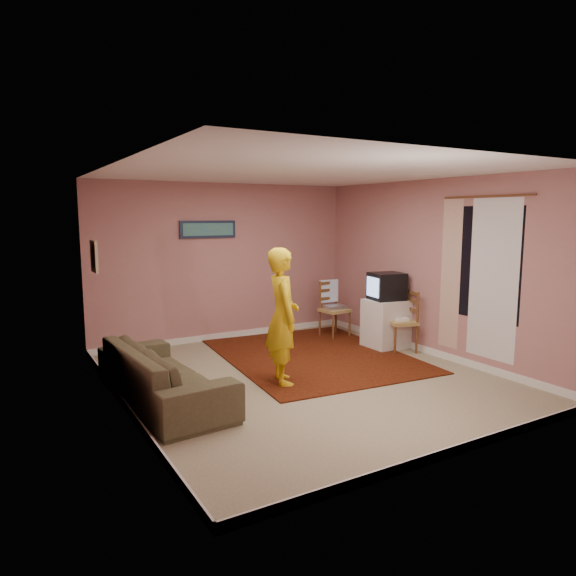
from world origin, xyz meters
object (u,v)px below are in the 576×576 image
crt_tv (387,286)px  person (283,316)px  chair_b (402,315)px  sofa (163,374)px  tv_cabinet (386,323)px  chair_a (335,303)px

crt_tv → person: (-2.27, -0.70, -0.13)m
chair_b → sofa: 3.82m
tv_cabinet → crt_tv: 0.59m
chair_b → sofa: size_ratio=0.24×
sofa → chair_b: bearing=-90.3°
tv_cabinet → person: size_ratio=0.45×
tv_cabinet → sofa: 3.80m
tv_cabinet → sofa: size_ratio=0.35×
tv_cabinet → crt_tv: bearing=170.0°
crt_tv → person: 2.38m
tv_cabinet → chair_b: (0.05, -0.31, 0.19)m
chair_a → sofa: (-3.45, -1.56, -0.26)m
tv_cabinet → chair_a: 1.04m
tv_cabinet → chair_b: chair_b is taller
crt_tv → sofa: 3.85m
tv_cabinet → crt_tv: (-0.00, 0.00, 0.59)m
chair_a → chair_b: chair_a is taller
crt_tv → sofa: bearing=-161.1°
chair_b → person: person is taller
tv_cabinet → crt_tv: crt_tv is taller
tv_cabinet → chair_a: bearing=107.0°
crt_tv → sofa: size_ratio=0.26×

